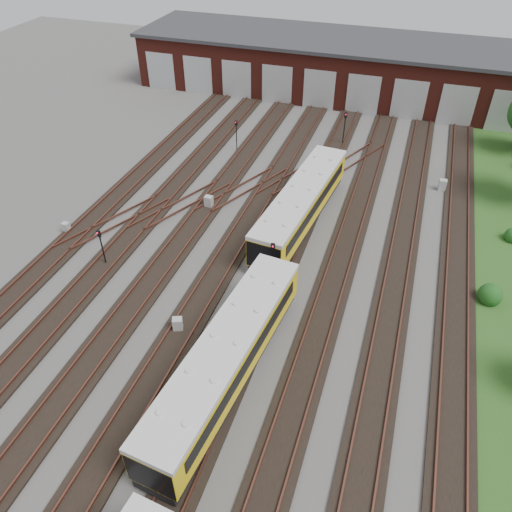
% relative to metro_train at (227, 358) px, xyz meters
% --- Properties ---
extents(ground, '(120.00, 120.00, 0.00)m').
position_rel_metro_train_xyz_m(ground, '(-2.00, 5.48, -1.88)').
color(ground, '#494744').
rests_on(ground, ground).
extents(track_network, '(30.40, 70.00, 0.33)m').
position_rel_metro_train_xyz_m(track_network, '(-2.17, 6.07, -1.78)').
color(track_network, black).
rests_on(track_network, ground).
extents(maintenance_shed, '(51.00, 12.50, 6.35)m').
position_rel_metro_train_xyz_m(maintenance_shed, '(-2.01, 45.45, 1.32)').
color(maintenance_shed, '#581D16').
rests_on(maintenance_shed, ground).
extents(metro_train, '(4.12, 46.87, 3.03)m').
position_rel_metro_train_xyz_m(metro_train, '(0.00, 0.00, 0.00)').
color(metro_train, black).
rests_on(metro_train, ground).
extents(signal_mast_0, '(0.30, 0.28, 2.99)m').
position_rel_metro_train_xyz_m(signal_mast_0, '(-11.99, 6.74, 0.05)').
color(signal_mast_0, black).
rests_on(signal_mast_0, ground).
extents(signal_mast_1, '(0.26, 0.24, 3.14)m').
position_rel_metro_train_xyz_m(signal_mast_1, '(-9.23, 26.45, 0.11)').
color(signal_mast_1, black).
rests_on(signal_mast_1, ground).
extents(signal_mast_2, '(0.27, 0.26, 3.35)m').
position_rel_metro_train_xyz_m(signal_mast_2, '(0.51, 31.22, 0.26)').
color(signal_mast_2, black).
rests_on(signal_mast_2, ground).
extents(signal_mast_3, '(0.28, 0.26, 3.39)m').
position_rel_metro_train_xyz_m(signal_mast_3, '(-0.07, 8.63, 0.28)').
color(signal_mast_3, black).
rests_on(signal_mast_3, ground).
extents(relay_cabinet_0, '(0.53, 0.44, 0.87)m').
position_rel_metro_train_xyz_m(relay_cabinet_0, '(-17.00, 9.21, -1.45)').
color(relay_cabinet_0, '#B2B4B7').
rests_on(relay_cabinet_0, ground).
extents(relay_cabinet_1, '(0.67, 0.57, 1.07)m').
position_rel_metro_train_xyz_m(relay_cabinet_1, '(-7.85, 16.00, -1.35)').
color(relay_cabinet_1, '#B2B4B7').
rests_on(relay_cabinet_1, ground).
extents(relay_cabinet_2, '(0.74, 0.68, 0.99)m').
position_rel_metro_train_xyz_m(relay_cabinet_2, '(-4.27, 2.56, -1.39)').
color(relay_cabinet_2, '#B2B4B7').
rests_on(relay_cabinet_2, ground).
extents(relay_cabinet_3, '(0.69, 0.61, 1.01)m').
position_rel_metro_train_xyz_m(relay_cabinet_3, '(-1.09, 19.71, -1.38)').
color(relay_cabinet_3, '#B2B4B7').
rests_on(relay_cabinet_3, ground).
extents(relay_cabinet_4, '(0.65, 0.55, 1.02)m').
position_rel_metro_train_xyz_m(relay_cabinet_4, '(10.47, 25.07, -1.37)').
color(relay_cabinet_4, '#B2B4B7').
rests_on(relay_cabinet_4, ground).
extents(bush_0, '(1.55, 1.55, 1.55)m').
position_rel_metro_train_xyz_m(bush_0, '(14.00, 11.44, -1.11)').
color(bush_0, '#134514').
rests_on(bush_0, ground).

